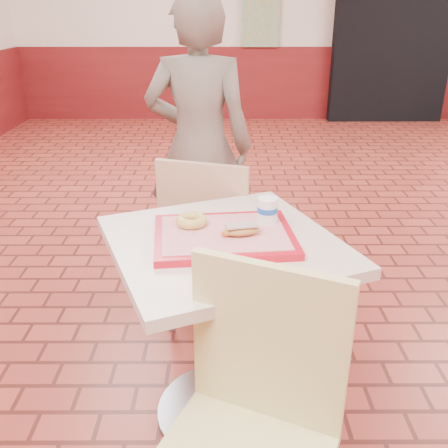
{
  "coord_description": "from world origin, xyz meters",
  "views": [
    {
      "loc": [
        -1.12,
        -2.35,
        1.54
      ],
      "look_at": [
        -1.12,
        -0.79,
        0.85
      ],
      "focal_mm": 40.0,
      "sensor_mm": 36.0,
      "label": 1
    }
  ],
  "objects_px": {
    "main_table": "(224,303)",
    "chair_main_back": "(211,237)",
    "serving_tray": "(224,236)",
    "customer": "(199,147)",
    "paper_cup": "(267,210)",
    "long_john_donut": "(241,230)",
    "chair_main_front": "(251,424)",
    "ring_donut": "(191,220)"
  },
  "relations": [
    {
      "from": "main_table",
      "to": "paper_cup",
      "type": "relative_size",
      "value": 8.63
    },
    {
      "from": "chair_main_back",
      "to": "customer",
      "type": "height_order",
      "value": "customer"
    },
    {
      "from": "ring_donut",
      "to": "paper_cup",
      "type": "distance_m",
      "value": 0.27
    },
    {
      "from": "chair_main_front",
      "to": "serving_tray",
      "type": "bearing_deg",
      "value": 121.24
    },
    {
      "from": "serving_tray",
      "to": "long_john_donut",
      "type": "xyz_separation_m",
      "value": [
        0.06,
        -0.02,
        0.03
      ]
    },
    {
      "from": "serving_tray",
      "to": "long_john_donut",
      "type": "bearing_deg",
      "value": -23.3
    },
    {
      "from": "chair_main_front",
      "to": "ring_donut",
      "type": "distance_m",
      "value": 0.73
    },
    {
      "from": "serving_tray",
      "to": "paper_cup",
      "type": "relative_size",
      "value": 5.2
    },
    {
      "from": "chair_main_back",
      "to": "serving_tray",
      "type": "bearing_deg",
      "value": 112.98
    },
    {
      "from": "main_table",
      "to": "customer",
      "type": "distance_m",
      "value": 1.18
    },
    {
      "from": "serving_tray",
      "to": "paper_cup",
      "type": "distance_m",
      "value": 0.19
    },
    {
      "from": "main_table",
      "to": "paper_cup",
      "type": "height_order",
      "value": "paper_cup"
    },
    {
      "from": "ring_donut",
      "to": "chair_main_front",
      "type": "bearing_deg",
      "value": -73.78
    },
    {
      "from": "chair_main_front",
      "to": "customer",
      "type": "relative_size",
      "value": 0.58
    },
    {
      "from": "chair_main_front",
      "to": "main_table",
      "type": "bearing_deg",
      "value": 121.24
    },
    {
      "from": "chair_main_back",
      "to": "serving_tray",
      "type": "xyz_separation_m",
      "value": [
        0.06,
        -0.62,
        0.3
      ]
    },
    {
      "from": "long_john_donut",
      "to": "serving_tray",
      "type": "bearing_deg",
      "value": 156.7
    },
    {
      "from": "serving_tray",
      "to": "customer",
      "type": "bearing_deg",
      "value": 96.71
    },
    {
      "from": "chair_main_front",
      "to": "customer",
      "type": "bearing_deg",
      "value": 121.16
    },
    {
      "from": "ring_donut",
      "to": "paper_cup",
      "type": "bearing_deg",
      "value": 5.1
    },
    {
      "from": "serving_tray",
      "to": "paper_cup",
      "type": "bearing_deg",
      "value": 28.62
    },
    {
      "from": "chair_main_back",
      "to": "ring_donut",
      "type": "relative_size",
      "value": 8.16
    },
    {
      "from": "customer",
      "to": "chair_main_back",
      "type": "bearing_deg",
      "value": 103.26
    },
    {
      "from": "customer",
      "to": "ring_donut",
      "type": "height_order",
      "value": "customer"
    },
    {
      "from": "long_john_donut",
      "to": "ring_donut",
      "type": "bearing_deg",
      "value": 153.7
    },
    {
      "from": "chair_main_back",
      "to": "long_john_donut",
      "type": "distance_m",
      "value": 0.73
    },
    {
      "from": "main_table",
      "to": "chair_main_back",
      "type": "height_order",
      "value": "chair_main_back"
    },
    {
      "from": "chair_main_front",
      "to": "chair_main_back",
      "type": "height_order",
      "value": "chair_main_front"
    },
    {
      "from": "serving_tray",
      "to": "long_john_donut",
      "type": "relative_size",
      "value": 3.49
    },
    {
      "from": "main_table",
      "to": "serving_tray",
      "type": "relative_size",
      "value": 1.66
    },
    {
      "from": "ring_donut",
      "to": "serving_tray",
      "type": "bearing_deg",
      "value": -27.73
    },
    {
      "from": "main_table",
      "to": "chair_main_back",
      "type": "bearing_deg",
      "value": 95.87
    },
    {
      "from": "long_john_donut",
      "to": "paper_cup",
      "type": "relative_size",
      "value": 1.49
    },
    {
      "from": "main_table",
      "to": "chair_main_back",
      "type": "xyz_separation_m",
      "value": [
        -0.06,
        0.62,
        -0.02
      ]
    },
    {
      "from": "serving_tray",
      "to": "paper_cup",
      "type": "xyz_separation_m",
      "value": [
        0.16,
        0.08,
        0.06
      ]
    },
    {
      "from": "main_table",
      "to": "customer",
      "type": "height_order",
      "value": "customer"
    },
    {
      "from": "chair_main_front",
      "to": "long_john_donut",
      "type": "height_order",
      "value": "chair_main_front"
    },
    {
      "from": "main_table",
      "to": "chair_main_front",
      "type": "bearing_deg",
      "value": -83.17
    },
    {
      "from": "main_table",
      "to": "ring_donut",
      "type": "relative_size",
      "value": 7.06
    },
    {
      "from": "main_table",
      "to": "paper_cup",
      "type": "xyz_separation_m",
      "value": [
        0.16,
        0.08,
        0.34
      ]
    },
    {
      "from": "main_table",
      "to": "chair_main_front",
      "type": "height_order",
      "value": "chair_main_front"
    },
    {
      "from": "main_table",
      "to": "serving_tray",
      "type": "bearing_deg",
      "value": -153.43
    }
  ]
}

